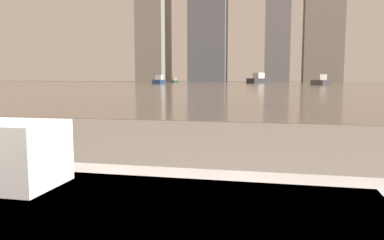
{
  "coord_description": "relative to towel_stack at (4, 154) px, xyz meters",
  "views": [
    {
      "loc": [
        0.54,
        -0.04,
        0.82
      ],
      "look_at": [
        0.0,
        2.48,
        0.53
      ],
      "focal_mm": 35.0,
      "sensor_mm": 36.0,
      "label": 1
    }
  ],
  "objects": [
    {
      "name": "harbor_water",
      "position": [
        0.11,
        61.24,
        -0.63
      ],
      "size": [
        180.0,
        110.0,
        0.01
      ],
      "color": "gray",
      "rests_on": "ground_plane"
    },
    {
      "name": "harbor_boat_0",
      "position": [
        7.17,
        53.26,
        -0.11
      ],
      "size": [
        2.45,
        4.11,
        1.46
      ],
      "color": "#4C4C51",
      "rests_on": "harbor_water"
    },
    {
      "name": "towel_stack",
      "position": [
        0.0,
        0.0,
        0.0
      ],
      "size": [
        0.27,
        0.19,
        0.16
      ],
      "color": "white",
      "rests_on": "bathtub"
    },
    {
      "name": "skyline_tower_0",
      "position": [
        -37.32,
        117.24,
        21.59
      ],
      "size": [
        8.66,
        12.23,
        44.45
      ],
      "color": "gray",
      "rests_on": "ground_plane"
    },
    {
      "name": "harbor_boat_2",
      "position": [
        -1.97,
        72.77,
        0.09
      ],
      "size": [
        4.45,
        5.57,
        2.03
      ],
      "color": "#2D2D33",
      "rests_on": "harbor_water"
    },
    {
      "name": "skyline_tower_1",
      "position": [
        -19.53,
        117.24,
        16.45
      ],
      "size": [
        11.75,
        6.96,
        34.16
      ],
      "color": "slate",
      "rests_on": "ground_plane"
    },
    {
      "name": "harbor_boat_3",
      "position": [
        -18.01,
        59.99,
        -0.1
      ],
      "size": [
        1.41,
        3.95,
        1.47
      ],
      "color": "navy",
      "rests_on": "harbor_water"
    },
    {
      "name": "skyline_tower_2",
      "position": [
        1.87,
        117.24,
        15.26
      ],
      "size": [
        7.36,
        7.58,
        31.78
      ],
      "color": "slate",
      "rests_on": "ground_plane"
    },
    {
      "name": "harbor_boat_5",
      "position": [
        -19.8,
        76.96,
        -0.21
      ],
      "size": [
        2.32,
        3.24,
        1.16
      ],
      "color": "#335647",
      "rests_on": "harbor_water"
    }
  ]
}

